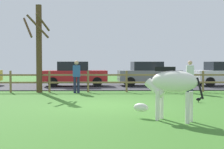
# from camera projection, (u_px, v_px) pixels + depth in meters

# --- Properties ---
(ground_plane) EXTENTS (60.00, 60.00, 0.00)m
(ground_plane) POSITION_uv_depth(u_px,v_px,m) (106.00, 105.00, 10.85)
(ground_plane) COLOR #3D7528
(parking_asphalt) EXTENTS (28.00, 7.40, 0.05)m
(parking_asphalt) POSITION_uv_depth(u_px,v_px,m) (106.00, 86.00, 20.14)
(parking_asphalt) COLOR #38383D
(parking_asphalt) RESTS_ON ground_plane
(paddock_fence) EXTENTS (20.22, 0.11, 1.12)m
(paddock_fence) POSITION_uv_depth(u_px,v_px,m) (88.00, 80.00, 15.81)
(paddock_fence) COLOR olive
(paddock_fence) RESTS_ON ground_plane
(bare_tree) EXTENTS (1.48, 1.10, 4.50)m
(bare_tree) POSITION_uv_depth(u_px,v_px,m) (39.00, 47.00, 15.58)
(bare_tree) COLOR #513A23
(bare_tree) RESTS_ON ground_plane
(zebra) EXTENTS (1.70, 1.24, 1.41)m
(zebra) POSITION_uv_depth(u_px,v_px,m) (171.00, 85.00, 7.90)
(zebra) COLOR white
(zebra) RESTS_ON ground_plane
(crow_on_grass) EXTENTS (0.21, 0.10, 0.20)m
(crow_on_grass) POSITION_uv_depth(u_px,v_px,m) (199.00, 99.00, 11.64)
(crow_on_grass) COLOR black
(crow_on_grass) RESTS_ON ground_plane
(parked_car_white) EXTENTS (4.13, 2.16, 1.56)m
(parked_car_white) POSITION_uv_depth(u_px,v_px,m) (224.00, 74.00, 19.69)
(parked_car_white) COLOR white
(parked_car_white) RESTS_ON parking_asphalt
(parked_car_grey) EXTENTS (4.12, 2.12, 1.56)m
(parked_car_grey) POSITION_uv_depth(u_px,v_px,m) (148.00, 73.00, 19.82)
(parked_car_grey) COLOR slate
(parked_car_grey) RESTS_ON parking_asphalt
(parked_car_red) EXTENTS (4.13, 2.15, 1.56)m
(parked_car_red) POSITION_uv_depth(u_px,v_px,m) (75.00, 74.00, 19.43)
(parked_car_red) COLOR red
(parked_car_red) RESTS_ON parking_asphalt
(visitor_left_of_tree) EXTENTS (0.37, 0.24, 1.64)m
(visitor_left_of_tree) POSITION_uv_depth(u_px,v_px,m) (190.00, 75.00, 15.23)
(visitor_left_of_tree) COLOR #232847
(visitor_left_of_tree) RESTS_ON ground_plane
(visitor_right_of_tree) EXTENTS (0.36, 0.22, 1.64)m
(visitor_right_of_tree) POSITION_uv_depth(u_px,v_px,m) (77.00, 75.00, 15.35)
(visitor_right_of_tree) COLOR #232847
(visitor_right_of_tree) RESTS_ON ground_plane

